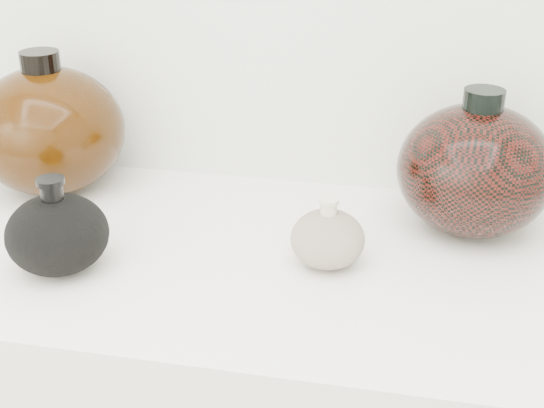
% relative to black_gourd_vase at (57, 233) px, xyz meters
% --- Properties ---
extents(black_gourd_vase, '(0.17, 0.17, 0.13)m').
position_rel_black_gourd_vase_xyz_m(black_gourd_vase, '(0.00, 0.00, 0.00)').
color(black_gourd_vase, black).
rests_on(black_gourd_vase, display_counter).
extents(cream_gourd_vase, '(0.12, 0.12, 0.10)m').
position_rel_black_gourd_vase_xyz_m(cream_gourd_vase, '(0.34, 0.08, -0.01)').
color(cream_gourd_vase, '#BAB194').
rests_on(cream_gourd_vase, display_counter).
extents(left_round_pot, '(0.26, 0.26, 0.22)m').
position_rel_black_gourd_vase_xyz_m(left_round_pot, '(-0.12, 0.23, 0.05)').
color(left_round_pot, black).
rests_on(left_round_pot, display_counter).
extents(right_round_pot, '(0.25, 0.25, 0.21)m').
position_rel_black_gourd_vase_xyz_m(right_round_pot, '(0.52, 0.22, 0.04)').
color(right_round_pot, black).
rests_on(right_round_pot, display_counter).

